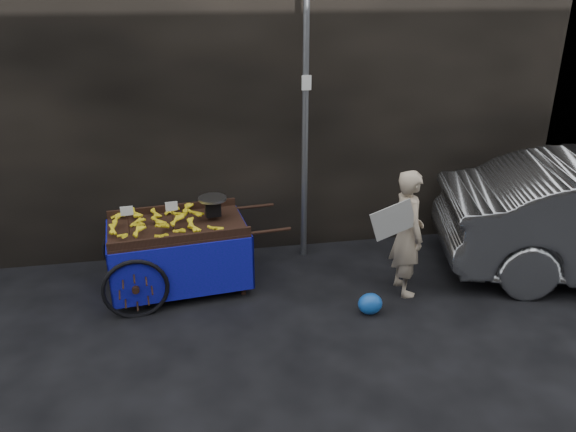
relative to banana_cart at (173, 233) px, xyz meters
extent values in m
plane|color=black|center=(1.45, -0.69, -0.75)|extent=(80.00, 80.00, 0.00)
cube|color=black|center=(0.45, 1.91, 1.75)|extent=(11.00, 2.00, 5.00)
cylinder|color=slate|center=(1.75, 0.61, 1.25)|extent=(0.08, 0.08, 4.00)
cube|color=white|center=(1.75, 0.56, 1.65)|extent=(0.12, 0.02, 0.18)
cube|color=black|center=(0.05, 0.00, 0.05)|extent=(1.72, 1.18, 0.06)
cube|color=black|center=(0.00, 0.48, 0.12)|extent=(1.61, 0.21, 0.10)
cube|color=black|center=(0.10, -0.47, 0.12)|extent=(1.61, 0.21, 0.10)
cube|color=black|center=(0.80, -0.32, -0.35)|extent=(0.06, 0.06, 0.81)
cube|color=black|center=(0.71, 0.48, -0.35)|extent=(0.06, 0.06, 0.81)
cylinder|color=black|center=(1.15, -0.28, 0.05)|extent=(0.51, 0.09, 0.04)
cylinder|color=black|center=(1.06, 0.52, 0.05)|extent=(0.51, 0.09, 0.04)
torus|color=black|center=(-0.44, -0.60, -0.40)|extent=(0.76, 0.13, 0.76)
torus|color=black|center=(-0.56, 0.49, -0.40)|extent=(0.76, 0.13, 0.76)
cylinder|color=black|center=(-0.50, -0.05, -0.40)|extent=(0.17, 1.13, 0.05)
cube|color=navy|center=(0.11, -0.51, -0.29)|extent=(1.65, 0.20, 0.69)
cube|color=navy|center=(0.00, 0.52, -0.29)|extent=(1.65, 0.20, 0.69)
cube|color=navy|center=(-0.76, -0.08, -0.29)|extent=(0.13, 1.05, 0.69)
cube|color=navy|center=(0.87, 0.09, -0.29)|extent=(0.13, 1.05, 0.69)
cube|color=black|center=(0.50, 0.10, 0.23)|extent=(0.20, 0.16, 0.16)
cylinder|color=silver|center=(0.50, 0.10, 0.37)|extent=(0.38, 0.38, 0.03)
cube|color=white|center=(-0.49, -0.17, 0.39)|extent=(0.14, 0.03, 0.11)
cube|color=white|center=(0.01, -0.11, 0.39)|extent=(0.14, 0.03, 0.11)
imported|color=tan|center=(2.77, -0.58, 0.03)|extent=(0.39, 0.59, 1.58)
cube|color=#AFAFA9|center=(2.49, -0.78, 0.31)|extent=(0.59, 0.05, 0.50)
ellipsoid|color=#1751B2|center=(2.20, -1.02, -0.63)|extent=(0.29, 0.23, 0.26)
camera|label=1|loc=(0.28, -6.32, 2.86)|focal=35.00mm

